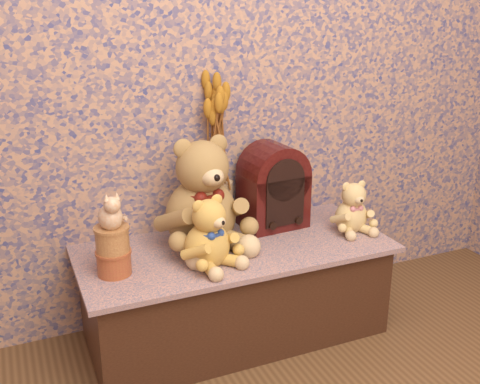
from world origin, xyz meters
The scene contains 10 objects.
display_shelf centered at (0.00, 1.24, 0.20)m, with size 1.22×0.55×0.39m, color #374971.
teddy_large centered at (-0.11, 1.32, 0.63)m, with size 0.37×0.44×0.47m, color olive, non-canonical shape.
teddy_medium centered at (-0.15, 1.13, 0.53)m, with size 0.22×0.26×0.28m, color #AF8131, non-canonical shape.
teddy_small centered at (0.51, 1.20, 0.51)m, with size 0.18×0.22×0.23m, color tan, non-canonical shape.
cathedral_radio centered at (0.23, 1.37, 0.57)m, with size 0.26×0.19×0.36m, color #3A0B0A, non-canonical shape.
ceramic_vase centered at (0.01, 1.43, 0.49)m, with size 0.12×0.12×0.20m, color tan.
dried_stalks centered at (0.01, 1.43, 0.79)m, with size 0.20×0.20×0.39m, color #AD6B1B, non-canonical shape.
biscuit_tin_lower centered at (-0.48, 1.19, 0.44)m, with size 0.12×0.12×0.09m, color #B17034.
biscuit_tin_upper centered at (-0.48, 1.19, 0.52)m, with size 0.12×0.12×0.09m, color tan.
cat_figurine centered at (-0.48, 1.19, 0.64)m, with size 0.10×0.11×0.14m, color silver, non-canonical shape.
Camera 1 is at (-0.78, -0.63, 1.32)m, focal length 42.34 mm.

